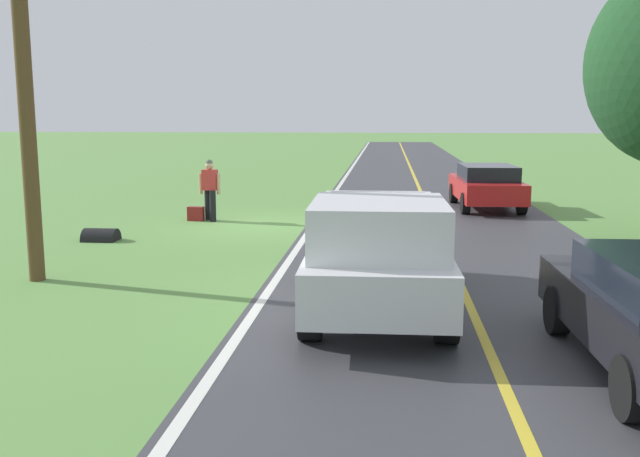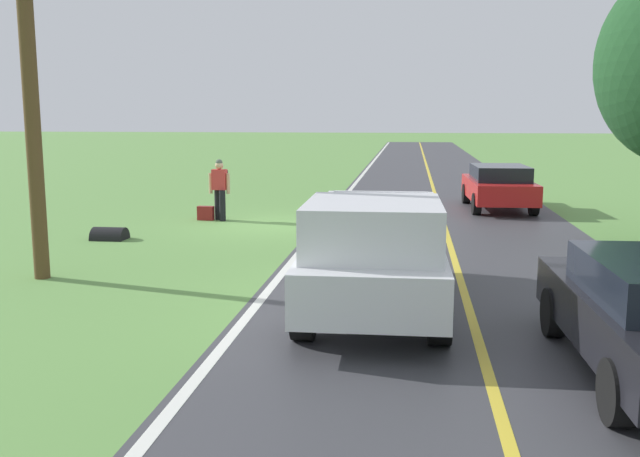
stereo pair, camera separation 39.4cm
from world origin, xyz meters
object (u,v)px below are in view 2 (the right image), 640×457
at_px(suitcase_carried, 206,213).
at_px(sedan_near_oncoming, 499,186).
at_px(hitchhiker_walking, 220,186).
at_px(utility_pole_roadside, 30,81).
at_px(pickup_truck_passing, 375,250).

distance_m(suitcase_carried, sedan_near_oncoming, 9.30).
height_order(hitchhiker_walking, utility_pole_roadside, utility_pole_roadside).
relative_size(hitchhiker_walking, sedan_near_oncoming, 0.39).
xyz_separation_m(hitchhiker_walking, utility_pole_roadside, (1.35, 7.47, 2.60)).
distance_m(pickup_truck_passing, sedan_near_oncoming, 12.82).
height_order(hitchhiker_walking, sedan_near_oncoming, hitchhiker_walking).
xyz_separation_m(sedan_near_oncoming, utility_pole_roadside, (9.54, 10.89, 2.83)).
bearing_deg(pickup_truck_passing, hitchhiker_walking, -61.46).
relative_size(sedan_near_oncoming, utility_pole_roadside, 0.62).
height_order(suitcase_carried, pickup_truck_passing, pickup_truck_passing).
relative_size(pickup_truck_passing, utility_pole_roadside, 0.76).
xyz_separation_m(suitcase_carried, utility_pole_roadside, (0.93, 7.41, 3.38)).
height_order(hitchhiker_walking, pickup_truck_passing, pickup_truck_passing).
bearing_deg(utility_pole_roadside, pickup_truck_passing, 166.49).
bearing_deg(sedan_near_oncoming, pickup_truck_passing, 75.05).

